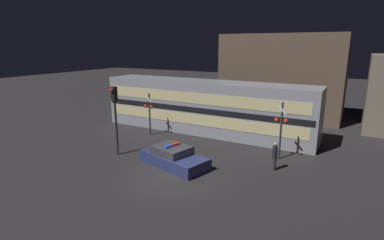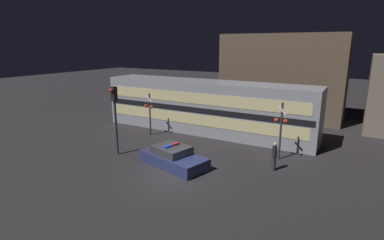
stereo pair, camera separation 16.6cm
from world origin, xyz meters
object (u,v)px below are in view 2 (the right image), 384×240
Objects in this scene: police_car at (173,158)px; pedestrian at (274,156)px; crossing_signal_near at (281,127)px; train at (205,107)px; traffic_light_corner at (115,110)px.

police_car is 2.71× the size of pedestrian.
train is at bearing 154.49° from crossing_signal_near.
pedestrian is 0.38× the size of traffic_light_corner.
crossing_signal_near is (6.93, -3.31, 0.02)m from train.
traffic_light_corner is at bearing -165.37° from pedestrian.
train is 8.13m from traffic_light_corner.
crossing_signal_near is at bearing 24.80° from traffic_light_corner.
pedestrian is (5.41, 2.24, 0.38)m from police_car.
train is 3.90× the size of police_car.
traffic_light_corner reaches higher than pedestrian.
traffic_light_corner is at bearing -161.92° from police_car.
train is at bearing 117.27° from police_car.
train is 7.68m from crossing_signal_near.
train reaches higher than police_car.
police_car is 1.26× the size of crossing_signal_near.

